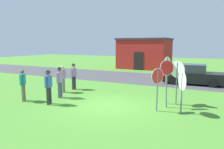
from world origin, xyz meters
The scene contains 14 objects.
ground_plane centered at (0.00, 0.00, 0.00)m, with size 80.00×80.00×0.00m, color #47842D.
street_asphalt centered at (0.00, 9.17, 0.00)m, with size 60.00×6.40×0.01m, color #424247.
building_background centered at (-3.59, 17.07, 1.87)m, with size 6.09×5.02×3.73m.
parked_car_on_street centered at (3.11, 8.16, 0.69)m, with size 4.37×2.16×1.51m.
stop_sign_center_cluster centered at (2.66, 1.14, 1.56)m, with size 0.57×0.55×2.29m.
stop_sign_rear_right centered at (2.53, 1.76, 1.67)m, with size 0.21×0.83×2.41m.
stop_sign_leaning_left centered at (2.43, 0.33, 1.33)m, with size 0.38×0.60×1.96m.
stop_sign_tallest centered at (3.02, 1.82, 1.52)m, with size 0.77×0.37×2.20m.
stop_sign_nearest centered at (3.47, 0.52, 1.28)m, with size 0.44×0.75×1.89m.
person_with_sunhat centered at (-3.14, 0.33, 0.98)m, with size 0.32×0.57×1.74m.
person_in_teal centered at (-3.91, 1.48, 0.95)m, with size 0.24×0.57×1.69m.
person_near_signs centered at (-4.41, -1.12, 0.95)m, with size 0.38×0.49×1.69m.
person_holding_notes centered at (-3.81, 2.52, 0.98)m, with size 0.32×0.57×1.74m.
person_in_dark_shirt centered at (-2.75, -0.99, 0.98)m, with size 0.32×0.56×1.74m.
Camera 1 is at (4.83, -8.99, 3.03)m, focal length 34.30 mm.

